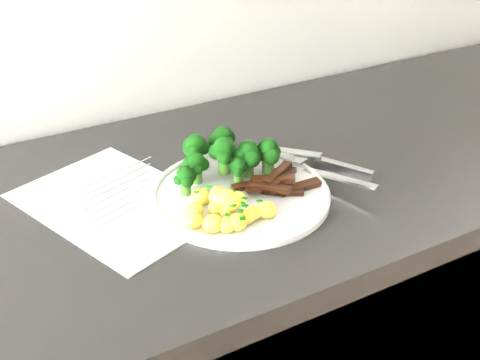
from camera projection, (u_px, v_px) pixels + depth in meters
recipe_paper at (118, 202)px, 0.90m from camera, size 0.29×0.35×0.00m
plate at (240, 193)px, 0.91m from camera, size 0.27×0.27×0.02m
broccoli at (226, 154)px, 0.93m from camera, size 0.18×0.12×0.07m
potatoes at (225, 207)px, 0.84m from camera, size 0.12×0.11×0.04m
beef_strips at (277, 183)px, 0.91m from camera, size 0.12×0.08×0.03m
fork at (325, 172)px, 0.94m from camera, size 0.08×0.18×0.02m
knife at (328, 162)px, 0.99m from camera, size 0.13×0.17×0.02m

